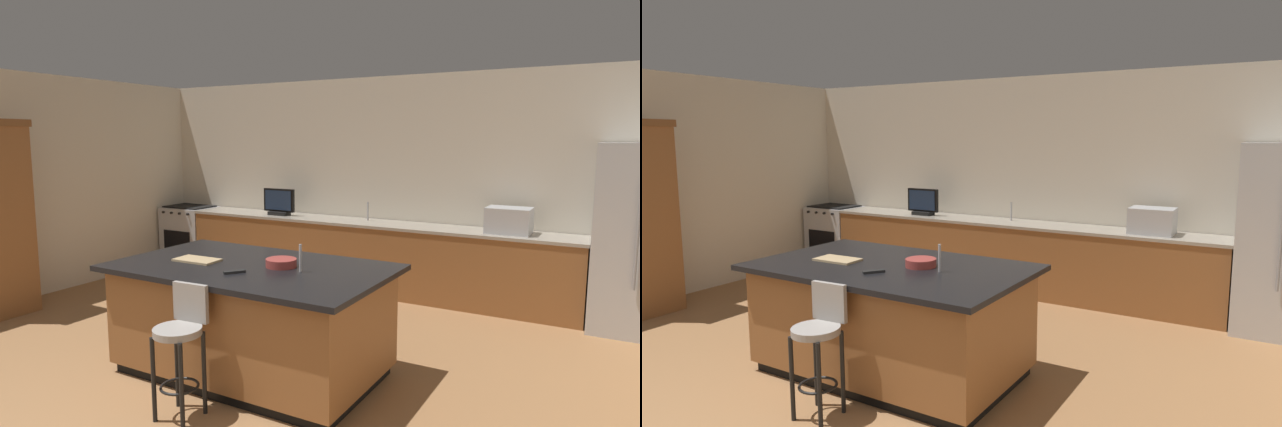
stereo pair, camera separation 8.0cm
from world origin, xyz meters
TOP-DOWN VIEW (x-y plane):
  - wall_back at (0.00, 5.12)m, footprint 7.52×0.12m
  - wall_left at (-3.56, 2.56)m, footprint 0.12×5.52m
  - counter_back at (-0.06, 4.74)m, footprint 5.26×0.62m
  - kitchen_island at (0.20, 1.96)m, footprint 2.27×1.35m
  - range_oven at (-3.07, 4.74)m, footprint 0.75×0.63m
  - microwave at (1.72, 4.74)m, footprint 0.48×0.36m
  - tv_monitor at (-1.36, 4.69)m, footprint 0.48×0.16m
  - sink_faucet_back at (-0.07, 4.84)m, footprint 0.02×0.02m
  - sink_faucet_island at (0.68, 1.96)m, footprint 0.02×0.02m
  - bar_stool_center at (0.20, 1.13)m, footprint 0.34×0.35m
  - fruit_bowl at (0.45, 2.03)m, footprint 0.25×0.25m
  - tv_remote at (0.25, 1.67)m, footprint 0.14×0.16m
  - cutting_board at (-0.29, 1.85)m, footprint 0.39×0.23m

SIDE VIEW (x-z plane):
  - counter_back at x=-0.06m, z-range 0.00..0.90m
  - range_oven at x=-3.07m, z-range 0.00..0.92m
  - kitchen_island at x=0.20m, z-range 0.01..0.94m
  - bar_stool_center at x=0.20m, z-range 0.09..1.03m
  - cutting_board at x=-0.29m, z-range 0.93..0.95m
  - tv_remote at x=0.25m, z-range 0.93..0.95m
  - fruit_bowl at x=0.45m, z-range 0.93..1.00m
  - sink_faucet_back at x=-0.07m, z-range 0.90..1.14m
  - sink_faucet_island at x=0.68m, z-range 0.93..1.15m
  - microwave at x=1.72m, z-range 0.90..1.20m
  - tv_monitor at x=-1.36m, z-range 0.89..1.26m
  - wall_back at x=0.00m, z-range 0.00..2.76m
  - wall_left at x=-3.56m, z-range 0.00..2.76m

